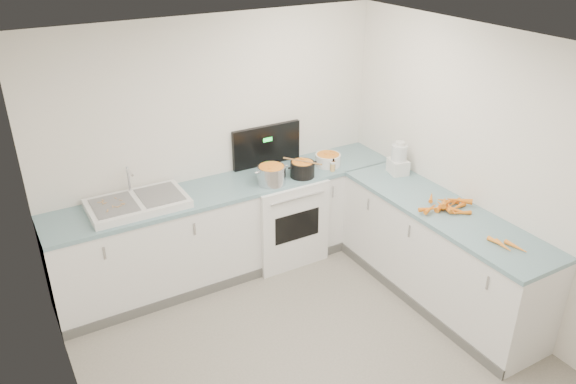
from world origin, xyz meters
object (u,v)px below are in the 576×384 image
steel_pot (272,176)px  black_pot (302,170)px  sink (138,203)px  food_processor (399,160)px  stove (281,214)px  spice_jar (333,167)px  mixing_bowl (328,160)px  extract_bottle (333,166)px

steel_pot → black_pot: (0.35, -0.01, -0.01)m
sink → steel_pot: 1.28m
food_processor → steel_pot: bearing=161.0°
stove → food_processor: size_ratio=4.03×
stove → spice_jar: 0.74m
mixing_bowl → black_pot: bearing=-164.6°
stove → mixing_bowl: (0.53, -0.06, 0.53)m
steel_pot → food_processor: (1.22, -0.42, 0.06)m
black_pot → extract_bottle: size_ratio=2.34×
stove → sink: stove is taller
black_pot → mixing_bowl: (0.37, 0.10, -0.01)m
sink → stove: bearing=-0.6°
steel_pot → extract_bottle: (0.69, -0.04, -0.03)m
food_processor → black_pot: bearing=154.6°
stove → extract_bottle: 0.75m
sink → spice_jar: (1.94, -0.22, 0.00)m
steel_pot → food_processor: size_ratio=0.81×
steel_pot → extract_bottle: size_ratio=2.65×
stove → sink: 1.54m
sink → mixing_bowl: sink is taller
sink → food_processor: (2.48, -0.59, 0.11)m
stove → steel_pot: stove is taller
sink → extract_bottle: sink is taller
steel_pot → spice_jar: (0.68, -0.05, -0.04)m
extract_bottle → spice_jar: 0.02m
stove → mixing_bowl: size_ratio=5.15×
black_pot → food_processor: food_processor is taller
mixing_bowl → food_processor: size_ratio=0.78×
black_pot → stove: bearing=135.3°
spice_jar → food_processor: (0.54, -0.37, 0.10)m
sink → steel_pot: (1.27, -0.17, 0.04)m
food_processor → spice_jar: bearing=145.7°
sink → black_pot: sink is taller
stove → steel_pot: (-0.18, -0.15, 0.55)m
mixing_bowl → food_processor: bearing=-45.9°
sink → spice_jar: 1.95m
stove → black_pot: 0.58m
stove → food_processor: (1.03, -0.57, 0.61)m
stove → mixing_bowl: stove is taller
black_pot → extract_bottle: black_pot is taller
stove → food_processor: bearing=-29.0°
stove → black_pot: bearing=-44.7°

